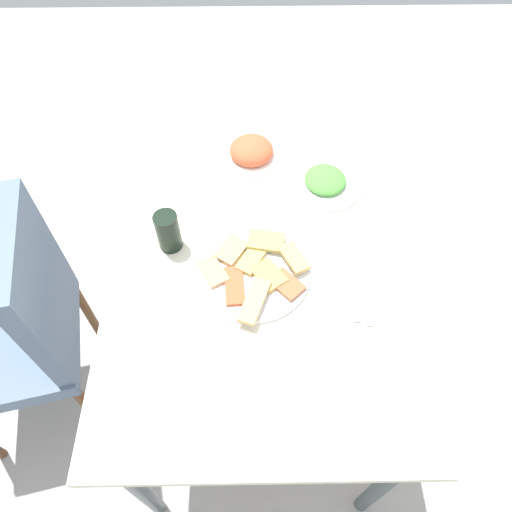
# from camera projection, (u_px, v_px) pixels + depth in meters

# --- Properties ---
(ground_plane) EXTENTS (6.00, 6.00, 0.00)m
(ground_plane) POSITION_uv_depth(u_px,v_px,m) (258.00, 364.00, 1.90)
(ground_plane) COLOR #A8A19E
(dining_table) EXTENTS (1.16, 0.81, 0.75)m
(dining_table) POSITION_uv_depth(u_px,v_px,m) (258.00, 273.00, 1.36)
(dining_table) COLOR silver
(dining_table) RESTS_ON ground_plane
(dining_chair) EXTENTS (0.50, 0.50, 0.93)m
(dining_chair) POSITION_uv_depth(u_px,v_px,m) (24.00, 325.00, 1.41)
(dining_chair) COLOR slate
(dining_chair) RESTS_ON ground_plane
(pide_platter) EXTENTS (0.34, 0.32, 0.04)m
(pide_platter) POSITION_uv_depth(u_px,v_px,m) (253.00, 270.00, 1.25)
(pide_platter) COLOR white
(pide_platter) RESTS_ON dining_table
(salad_plate_greens) EXTENTS (0.20, 0.20, 0.07)m
(salad_plate_greens) POSITION_uv_depth(u_px,v_px,m) (251.00, 152.00, 1.51)
(salad_plate_greens) COLOR white
(salad_plate_greens) RESTS_ON dining_table
(salad_plate_rice) EXTENTS (0.24, 0.24, 0.04)m
(salad_plate_rice) POSITION_uv_depth(u_px,v_px,m) (325.00, 181.00, 1.45)
(salad_plate_rice) COLOR white
(salad_plate_rice) RESTS_ON dining_table
(soda_can) EXTENTS (0.09, 0.09, 0.12)m
(soda_can) POSITION_uv_depth(u_px,v_px,m) (168.00, 231.00, 1.27)
(soda_can) COLOR black
(soda_can) RESTS_ON dining_table
(paper_napkin) EXTENTS (0.14, 0.14, 0.00)m
(paper_napkin) POSITION_uv_depth(u_px,v_px,m) (361.00, 293.00, 1.22)
(paper_napkin) COLOR white
(paper_napkin) RESTS_ON dining_table
(fork) EXTENTS (0.20, 0.03, 0.00)m
(fork) POSITION_uv_depth(u_px,v_px,m) (368.00, 292.00, 1.22)
(fork) COLOR silver
(fork) RESTS_ON paper_napkin
(spoon) EXTENTS (0.17, 0.03, 0.00)m
(spoon) POSITION_uv_depth(u_px,v_px,m) (354.00, 292.00, 1.22)
(spoon) COLOR silver
(spoon) RESTS_ON paper_napkin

